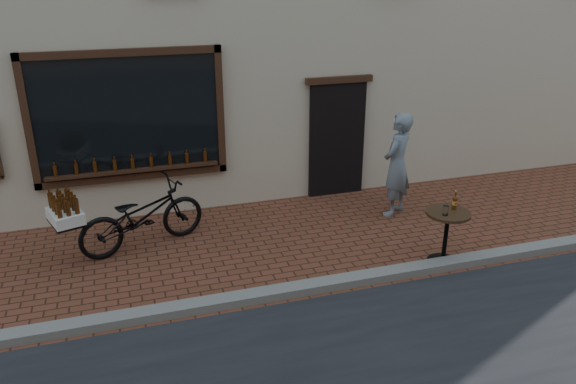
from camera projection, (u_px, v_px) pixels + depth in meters
name	position (u px, v px, depth m)	size (l,w,h in m)	color
ground	(300.00, 301.00, 7.58)	(90.00, 90.00, 0.00)	#5B301D
kerb	(295.00, 289.00, 7.74)	(90.00, 0.25, 0.12)	slate
cargo_bicycle	(139.00, 216.00, 8.83)	(2.46, 1.39, 1.16)	black
bistro_table	(447.00, 227.00, 8.34)	(0.66, 0.66, 1.13)	black
pedestrian	(397.00, 165.00, 9.91)	(0.68, 0.45, 1.88)	slate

